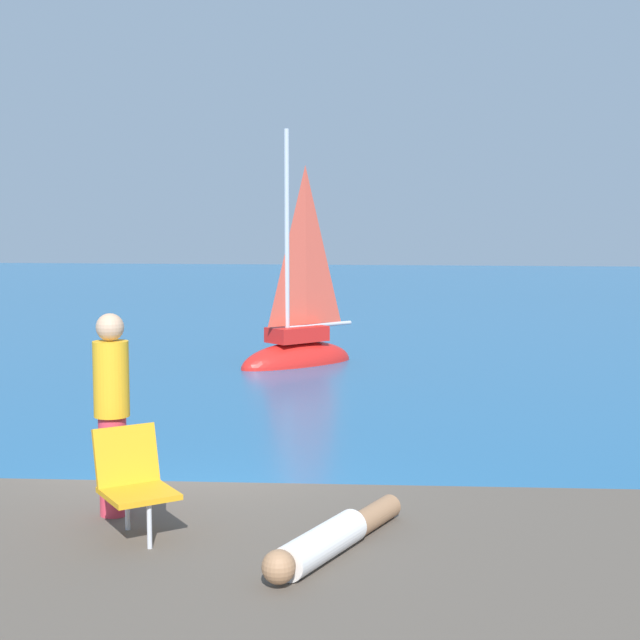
{
  "coord_description": "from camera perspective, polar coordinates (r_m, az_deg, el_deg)",
  "views": [
    {
      "loc": [
        2.79,
        -8.93,
        3.15
      ],
      "look_at": [
        -0.23,
        9.28,
        1.35
      ],
      "focal_mm": 49.75,
      "sensor_mm": 36.0,
      "label": 1
    }
  ],
  "objects": [
    {
      "name": "person_standing",
      "position": [
        7.23,
        -13.24,
        -5.55
      ],
      "size": [
        0.28,
        0.28,
        1.62
      ],
      "rotation": [
        0.0,
        0.0,
        3.11
      ],
      "color": "#DB384C",
      "rests_on": "shore_ledge"
    },
    {
      "name": "sailboat_near",
      "position": [
        21.44,
        -1.44,
        -1.98
      ],
      "size": [
        2.95,
        3.17,
        6.15
      ],
      "rotation": [
        0.0,
        0.0,
        4.0
      ],
      "color": "red",
      "rests_on": "ground"
    },
    {
      "name": "beach_chair",
      "position": [
        6.81,
        -11.93,
        -9.88
      ],
      "size": [
        0.75,
        0.76,
        0.8
      ],
      "rotation": [
        0.0,
        0.0,
        5.42
      ],
      "color": "orange",
      "rests_on": "shore_ledge"
    },
    {
      "name": "shore_ledge",
      "position": [
        6.7,
        -4.74,
        -18.18
      ],
      "size": [
        8.1,
        4.17,
        0.91
      ],
      "primitive_type": "cube",
      "rotation": [
        0.0,
        0.0,
        0.1
      ],
      "color": "brown",
      "rests_on": "ground"
    },
    {
      "name": "person_sunbather",
      "position": [
        6.38,
        0.72,
        -13.89
      ],
      "size": [
        0.77,
        1.69,
        0.25
      ],
      "rotation": [
        0.0,
        0.0,
        1.21
      ],
      "color": "white",
      "rests_on": "shore_ledge"
    },
    {
      "name": "boulder_inland",
      "position": [
        8.49,
        1.38,
        -16.22
      ],
      "size": [
        1.6,
        1.42,
        1.0
      ],
      "primitive_type": "cube",
      "rotation": [
        0.15,
        0.12,
        0.3
      ],
      "color": "brown",
      "rests_on": "ground"
    },
    {
      "name": "ground_plane",
      "position": [
        9.87,
        -7.72,
        -13.1
      ],
      "size": [
        160.0,
        160.0,
        0.0
      ],
      "primitive_type": "plane",
      "color": "#236093"
    },
    {
      "name": "boulder_seaward",
      "position": [
        8.49,
        0.02,
        -16.22
      ],
      "size": [
        0.85,
        0.94,
        0.5
      ],
      "primitive_type": "cube",
      "rotation": [
        -0.06,
        0.1,
        1.09
      ],
      "color": "brown",
      "rests_on": "ground"
    }
  ]
}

